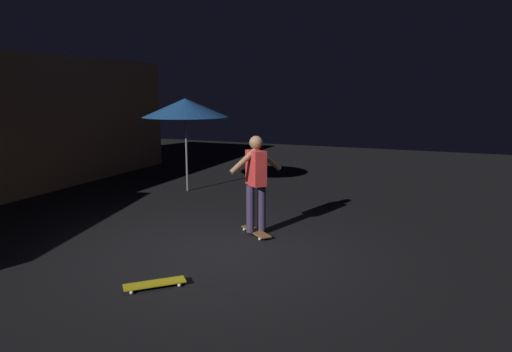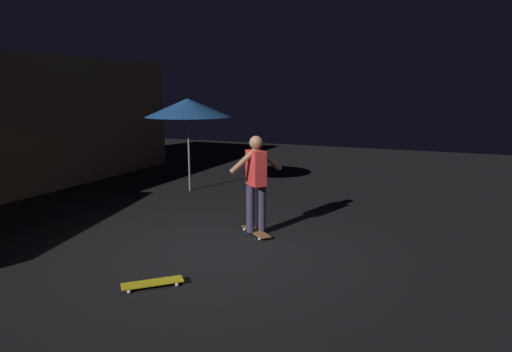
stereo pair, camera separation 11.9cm
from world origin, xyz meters
name	(u,v)px [view 2 (the right image)]	position (x,y,z in m)	size (l,w,h in m)	color
ground_plane	(218,253)	(0.00, 0.00, 0.00)	(28.00, 28.00, 0.00)	black
patio_umbrella	(188,108)	(3.69, 2.73, 2.07)	(2.10, 2.10, 2.30)	slate
skateboard_ridden	(256,232)	(1.07, -0.20, 0.06)	(0.66, 0.72, 0.07)	olive
skateboard_spare	(153,283)	(-1.42, 0.20, 0.06)	(0.68, 0.71, 0.07)	gold
skater	(256,177)	(1.07, -0.20, 1.04)	(0.80, 0.71, 1.67)	#382D4C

